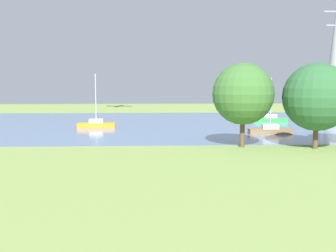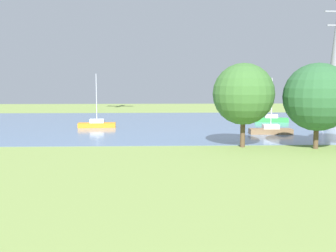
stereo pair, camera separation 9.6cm
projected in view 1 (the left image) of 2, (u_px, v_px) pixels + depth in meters
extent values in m
plane|color=#7F994C|center=(182.00, 163.00, 29.84)|extent=(160.00, 160.00, 0.00)
cube|color=#5D79A1|center=(167.00, 124.00, 57.65)|extent=(140.00, 40.00, 0.02)
cube|color=orange|center=(96.00, 125.00, 52.77)|extent=(4.88, 1.80, 0.60)
cube|color=white|center=(96.00, 121.00, 52.71)|extent=(1.87, 1.21, 0.50)
cylinder|color=silver|center=(96.00, 98.00, 52.39)|extent=(0.10, 0.10, 6.33)
cube|color=green|center=(271.00, 120.00, 60.11)|extent=(5.01, 2.53, 0.60)
cube|color=white|center=(271.00, 116.00, 60.05)|extent=(2.00, 1.47, 0.50)
cylinder|color=silver|center=(271.00, 99.00, 59.77)|extent=(0.10, 0.10, 5.63)
cube|color=red|center=(323.00, 116.00, 66.08)|extent=(5.03, 2.89, 0.60)
cube|color=white|center=(323.00, 113.00, 66.02)|extent=(2.05, 1.59, 0.50)
cylinder|color=silver|center=(324.00, 92.00, 65.64)|extent=(0.10, 0.10, 7.46)
cube|color=brown|center=(270.00, 131.00, 46.28)|extent=(4.85, 1.67, 0.60)
cube|color=white|center=(270.00, 126.00, 46.22)|extent=(1.84, 1.17, 0.50)
cylinder|color=silver|center=(271.00, 103.00, 45.93)|extent=(0.10, 0.10, 5.76)
cylinder|color=brown|center=(242.00, 131.00, 36.97)|extent=(0.44, 0.44, 2.90)
sphere|color=#3B6B30|center=(243.00, 94.00, 36.60)|extent=(5.56, 5.56, 5.56)
cylinder|color=brown|center=(316.00, 135.00, 36.15)|extent=(0.44, 0.44, 2.50)
sphere|color=#2D6035|center=(317.00, 97.00, 35.79)|extent=(6.00, 6.00, 6.00)
cone|color=gray|center=(336.00, 48.00, 90.73)|extent=(4.40, 4.40, 26.71)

